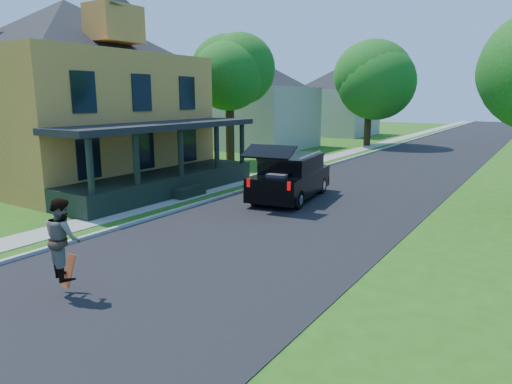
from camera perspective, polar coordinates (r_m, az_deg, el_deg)
The scene contains 13 objects.
ground at distance 12.08m, azimuth -7.77°, elevation -8.76°, with size 140.00×140.00×0.00m, color #215711.
street at distance 29.77m, azimuth 18.16°, elevation 3.07°, with size 8.00×120.00×0.02m, color black.
curb at distance 31.04m, azimuth 10.92°, elevation 3.78°, with size 0.15×120.00×0.12m, color #A09F9A.
sidewalk at distance 31.64m, azimuth 8.32°, elevation 4.02°, with size 1.30×120.00×0.03m, color gray.
front_walk at distance 22.71m, azimuth -16.16°, elevation 0.63°, with size 6.50×1.20×0.03m, color gray.
main_house at distance 24.92m, azimuth -21.96°, elevation 12.60°, with size 15.56×15.56×10.10m.
neighbor_house_mid at distance 38.68m, azimuth 0.18°, elevation 11.77°, with size 12.78×12.78×8.30m.
neighbor_house_far at distance 52.85m, azimuth 9.81°, elevation 11.61°, with size 12.78×12.78×8.30m.
black_suv at distance 19.11m, azimuth 4.34°, elevation 1.90°, with size 2.74×5.52×2.46m.
skateboarder at distance 10.51m, azimuth -22.99°, elevation -5.35°, with size 1.02×0.90×1.73m.
skateboard at distance 10.93m, azimuth -22.35°, elevation -9.22°, with size 0.25×0.26×0.74m.
tree_left_mid at distance 30.02m, azimuth -3.33°, elevation 14.90°, with size 6.60×6.77×8.80m.
tree_left_far at distance 41.51m, azimuth 14.03°, elevation 14.08°, with size 7.20×7.01×9.69m.
Camera 1 is at (7.45, -8.52, 4.22)m, focal length 32.00 mm.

